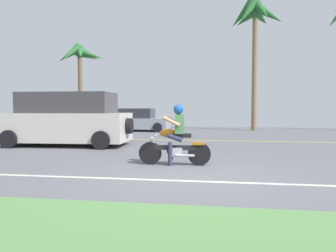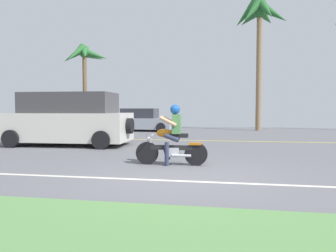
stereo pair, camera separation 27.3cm
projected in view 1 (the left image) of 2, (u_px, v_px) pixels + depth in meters
The scene contains 9 objects.
ground at pixel (195, 156), 9.61m from camera, with size 56.00×30.00×0.04m, color slate.
lane_line_near at pixel (182, 181), 6.19m from camera, with size 50.40×0.12×0.01m, color silver.
lane_line_far at pixel (202, 140), 14.06m from camera, with size 50.40×0.12×0.01m, color yellow.
motorcyclist at pixel (175, 139), 7.92m from camera, with size 1.79×0.58×1.50m.
suv_nearby at pixel (67, 120), 12.10m from camera, with size 4.92×2.34×2.00m.
parked_car_0 at pixel (56, 119), 20.66m from camera, with size 4.21×2.23×1.57m.
parked_car_1 at pixel (139, 120), 20.15m from camera, with size 3.66×2.03×1.41m.
palm_tree_0 at pixel (80, 58), 22.48m from camera, with size 3.36×3.25×5.94m.
palm_tree_1 at pixel (255, 22), 20.40m from camera, with size 3.58×3.54×8.29m.
Camera 1 is at (0.65, -6.56, 1.39)m, focal length 34.31 mm.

